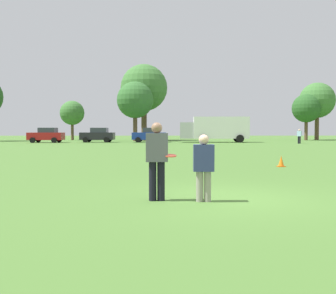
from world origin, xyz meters
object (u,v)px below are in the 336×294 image
Objects in this scene: frisbee at (170,156)px; box_truck at (216,128)px; player_thrower at (157,157)px; parked_car_mid_left at (98,135)px; bystander_sideline_watcher at (299,135)px; parked_car_near_left at (46,135)px; parked_car_center at (150,135)px; traffic_cone at (281,161)px; player_defender at (204,164)px.

frisbee is 0.03× the size of box_truck.
player_thrower is 43.29m from parked_car_mid_left.
parked_car_mid_left is 2.60× the size of bystander_sideline_watcher.
frisbee is at bearing -71.24° from parked_car_near_left.
frisbee is 0.16× the size of bystander_sideline_watcher.
parked_car_mid_left is 6.50m from parked_car_center.
player_thrower is at bearing -99.51° from box_truck.
bystander_sideline_watcher is (17.07, -5.16, 0.01)m from parked_car_center.
traffic_cone is at bearing 59.36° from frisbee.
player_defender is 43.96m from parked_car_near_left.
traffic_cone is (4.25, 8.50, -0.60)m from player_defender.
bystander_sideline_watcher is at bearing -7.81° from parked_car_near_left.
parked_car_mid_left is at bearing 110.74° from traffic_cone.
player_defender is 43.63m from parked_car_mid_left.
player_thrower is 43.47m from parked_car_near_left.
player_defender is 0.76m from frisbee.
frisbee reaches higher than traffic_cone.
parked_car_mid_left reaches higher than frisbee.
parked_car_center is (-1.19, 42.35, -0.07)m from player_thrower.
player_defender reaches higher than frisbee.
box_truck is at bearing 86.96° from traffic_cone.
box_truck is at bearing 149.92° from bystander_sideline_watcher.
frisbee is 42.89m from box_truck.
parked_car_near_left is at bearing 109.63° from player_defender.
frisbee is at bearing 172.59° from player_defender.
traffic_cone is at bearing -110.18° from bystander_sideline_watcher.
bystander_sideline_watcher is (10.60, 28.84, 0.70)m from traffic_cone.
player_defender is at bearing -87.00° from parked_car_center.
box_truck is (7.08, 42.28, 0.76)m from player_thrower.
player_thrower is 0.31m from frisbee.
traffic_cone is 38.00m from parked_car_near_left.
player_thrower is 1.18× the size of player_defender.
parked_car_center reaches higher than frisbee.
parked_car_near_left is at bearing -167.40° from parked_car_mid_left.
parked_car_mid_left is at bearing 101.53° from player_defender.
player_thrower is at bearing -79.78° from parked_car_mid_left.
box_truck reaches higher than parked_car_near_left.
box_truck is (20.81, 1.04, 0.83)m from parked_car_near_left.
traffic_cone is at bearing -79.22° from parked_car_center.
frisbee is 0.06× the size of parked_car_mid_left.
bystander_sideline_watcher is at bearing 68.32° from player_defender.
frisbee is at bearing -11.11° from player_thrower.
player_defender is at bearing -70.37° from parked_car_near_left.
traffic_cone is at bearing -69.26° from parked_car_mid_left.
parked_car_center is at bearing 163.18° from bystander_sideline_watcher.
box_truck reaches higher than bystander_sideline_watcher.
bystander_sideline_watcher is (15.58, 37.25, -0.09)m from frisbee.
parked_car_center is at bearing 5.02° from parked_car_near_left.
parked_car_near_left reaches higher than bystander_sideline_watcher.
player_defender is at bearing -7.41° from frisbee.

